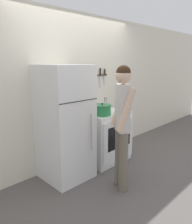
# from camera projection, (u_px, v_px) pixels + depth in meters

# --- Properties ---
(ground_plane) EXTENTS (14.00, 14.00, 0.00)m
(ground_plane) POSITION_uv_depth(u_px,v_px,m) (80.00, 158.00, 4.05)
(ground_plane) COLOR #5B5654
(wall_back) EXTENTS (10.00, 0.06, 2.55)m
(wall_back) POSITION_uv_depth(u_px,v_px,m) (77.00, 90.00, 3.78)
(wall_back) COLOR silver
(wall_back) RESTS_ON ground_plane
(refrigerator) EXTENTS (0.67, 0.70, 1.71)m
(refrigerator) POSITION_uv_depth(u_px,v_px,m) (65.00, 123.00, 3.24)
(refrigerator) COLOR white
(refrigerator) RESTS_ON ground_plane
(stove_range) EXTENTS (0.81, 0.70, 0.89)m
(stove_range) POSITION_uv_depth(u_px,v_px,m) (105.00, 136.00, 3.91)
(stove_range) COLOR white
(stove_range) RESTS_ON ground_plane
(dutch_oven_pot) EXTENTS (0.34, 0.30, 0.20)m
(dutch_oven_pot) POSITION_uv_depth(u_px,v_px,m) (102.00, 110.00, 3.59)
(dutch_oven_pot) COLOR #237A42
(dutch_oven_pot) RESTS_ON stove_range
(tea_kettle) EXTENTS (0.25, 0.20, 0.24)m
(tea_kettle) POSITION_uv_depth(u_px,v_px,m) (92.00, 108.00, 3.79)
(tea_kettle) COLOR silver
(tea_kettle) RESTS_ON stove_range
(utensil_jar) EXTENTS (0.09, 0.09, 0.22)m
(utensil_jar) POSITION_uv_depth(u_px,v_px,m) (106.00, 105.00, 4.05)
(utensil_jar) COLOR #B7BABF
(utensil_jar) RESTS_ON stove_range
(person) EXTENTS (0.40, 0.43, 1.71)m
(person) POSITION_uv_depth(u_px,v_px,m) (122.00, 121.00, 2.90)
(person) COLOR #6B6051
(person) RESTS_ON ground_plane
(wall_knife_strip) EXTENTS (0.24, 0.03, 0.36)m
(wall_knife_strip) POSITION_uv_depth(u_px,v_px,m) (102.00, 75.00, 4.10)
(wall_knife_strip) COLOR brown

